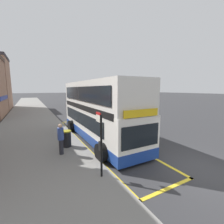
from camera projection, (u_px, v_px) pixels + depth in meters
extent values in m
plane|color=#333335|center=(65.00, 106.00, 35.01)|extent=(260.00, 260.00, 0.00)
cube|color=gray|center=(30.00, 107.00, 31.70)|extent=(6.00, 76.00, 0.14)
cube|color=white|center=(98.00, 121.00, 11.88)|extent=(2.50, 10.48, 2.30)
cube|color=white|center=(97.00, 94.00, 11.56)|extent=(2.47, 10.27, 1.90)
cube|color=navy|center=(98.00, 132.00, 12.00)|extent=(2.52, 10.50, 0.60)
cube|color=black|center=(97.00, 106.00, 11.70)|extent=(2.53, 9.64, 0.36)
cube|color=black|center=(80.00, 118.00, 11.58)|extent=(0.04, 8.39, 0.90)
cube|color=black|center=(81.00, 94.00, 10.95)|extent=(0.04, 9.22, 1.00)
cube|color=black|center=(141.00, 136.00, 7.27)|extent=(2.20, 0.04, 1.10)
cube|color=yellow|center=(142.00, 113.00, 7.10)|extent=(2.00, 0.04, 0.36)
cylinder|color=black|center=(103.00, 152.00, 8.09)|extent=(0.56, 1.00, 1.00)
cylinder|color=black|center=(142.00, 144.00, 9.36)|extent=(0.56, 1.00, 1.00)
cylinder|color=black|center=(72.00, 126.00, 13.88)|extent=(0.56, 1.00, 1.00)
cylinder|color=black|center=(99.00, 123.00, 15.14)|extent=(0.56, 1.00, 1.00)
cube|color=yellow|center=(80.00, 141.00, 11.41)|extent=(0.16, 14.34, 0.01)
cube|color=yellow|center=(113.00, 135.00, 12.74)|extent=(0.16, 14.34, 0.01)
cube|color=yellow|center=(168.00, 188.00, 5.92)|extent=(2.98, 0.16, 0.01)
cube|color=yellow|center=(74.00, 121.00, 18.24)|extent=(2.98, 0.16, 0.01)
cylinder|color=black|center=(101.00, 147.00, 6.31)|extent=(0.09, 0.09, 2.66)
cube|color=silver|center=(98.00, 118.00, 6.36)|extent=(0.05, 0.42, 0.30)
cube|color=red|center=(98.00, 114.00, 6.33)|extent=(0.05, 0.42, 0.10)
cube|color=black|center=(100.00, 146.00, 6.40)|extent=(0.06, 0.28, 0.40)
cube|color=navy|center=(4.00, 98.00, 21.68)|extent=(0.08, 7.39, 0.56)
cube|color=black|center=(87.00, 103.00, 34.78)|extent=(1.76, 4.20, 0.72)
cube|color=black|center=(88.00, 100.00, 34.59)|extent=(1.52, 1.90, 0.60)
cylinder|color=black|center=(82.00, 104.00, 35.52)|extent=(0.22, 0.60, 0.60)
cylinder|color=black|center=(89.00, 104.00, 36.40)|extent=(0.22, 0.60, 0.60)
cylinder|color=black|center=(85.00, 105.00, 33.26)|extent=(0.22, 0.60, 0.60)
cylinder|color=black|center=(93.00, 105.00, 34.14)|extent=(0.22, 0.60, 0.60)
cube|color=maroon|center=(106.00, 110.00, 22.91)|extent=(1.76, 4.20, 0.72)
cube|color=black|center=(106.00, 106.00, 22.72)|extent=(1.52, 1.90, 0.60)
cylinder|color=black|center=(97.00, 112.00, 23.65)|extent=(0.22, 0.60, 0.60)
cylinder|color=black|center=(107.00, 111.00, 24.54)|extent=(0.22, 0.60, 0.60)
cylinder|color=black|center=(104.00, 114.00, 21.39)|extent=(0.22, 0.60, 0.60)
cylinder|color=black|center=(115.00, 113.00, 22.27)|extent=(0.22, 0.60, 0.60)
cylinder|color=#26262D|center=(61.00, 147.00, 8.66)|extent=(0.24, 0.24, 0.86)
cylinder|color=#33478C|center=(61.00, 134.00, 8.54)|extent=(0.34, 0.34, 0.68)
sphere|color=tan|center=(60.00, 126.00, 8.47)|extent=(0.23, 0.23, 0.23)
cylinder|color=black|center=(67.00, 139.00, 9.81)|extent=(0.54, 0.54, 0.98)
cylinder|color=#A5991E|center=(66.00, 131.00, 9.73)|extent=(0.57, 0.57, 0.08)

